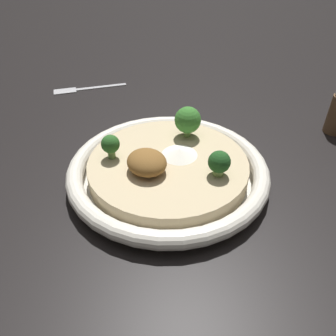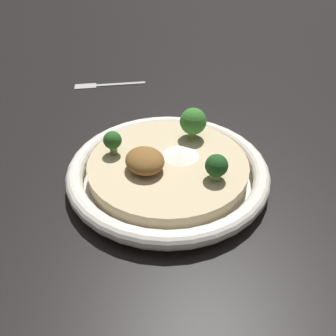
{
  "view_description": "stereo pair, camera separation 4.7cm",
  "coord_description": "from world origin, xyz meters",
  "px_view_note": "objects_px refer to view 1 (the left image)",
  "views": [
    {
      "loc": [
        0.28,
        -0.24,
        0.31
      ],
      "look_at": [
        0.0,
        0.0,
        0.02
      ],
      "focal_mm": 35.0,
      "sensor_mm": 36.0,
      "label": 1
    },
    {
      "loc": [
        0.31,
        -0.2,
        0.31
      ],
      "look_at": [
        0.0,
        0.0,
        0.02
      ],
      "focal_mm": 35.0,
      "sensor_mm": 36.0,
      "label": 2
    }
  ],
  "objects_px": {
    "broccoli_right": "(219,163)",
    "broccoli_front_left": "(111,145)",
    "risotto_bowl": "(168,170)",
    "fork_utensil": "(82,89)",
    "broccoli_back_left": "(188,120)"
  },
  "relations": [
    {
      "from": "broccoli_right",
      "to": "broccoli_front_left",
      "type": "relative_size",
      "value": 0.99
    },
    {
      "from": "risotto_bowl",
      "to": "fork_utensil",
      "type": "xyz_separation_m",
      "value": [
        -0.37,
        0.06,
        -0.02
      ]
    },
    {
      "from": "broccoli_back_left",
      "to": "broccoli_front_left",
      "type": "bearing_deg",
      "value": -102.5
    },
    {
      "from": "broccoli_back_left",
      "to": "broccoli_right",
      "type": "bearing_deg",
      "value": -19.95
    },
    {
      "from": "broccoli_front_left",
      "to": "fork_utensil",
      "type": "bearing_deg",
      "value": 159.36
    },
    {
      "from": "broccoli_right",
      "to": "fork_utensil",
      "type": "xyz_separation_m",
      "value": [
        -0.43,
        0.03,
        -0.05
      ]
    },
    {
      "from": "broccoli_back_left",
      "to": "fork_utensil",
      "type": "bearing_deg",
      "value": -179.1
    },
    {
      "from": "broccoli_front_left",
      "to": "broccoli_back_left",
      "type": "height_order",
      "value": "broccoli_back_left"
    },
    {
      "from": "risotto_bowl",
      "to": "broccoli_back_left",
      "type": "relative_size",
      "value": 5.91
    },
    {
      "from": "risotto_bowl",
      "to": "broccoli_right",
      "type": "bearing_deg",
      "value": 23.87
    },
    {
      "from": "risotto_bowl",
      "to": "fork_utensil",
      "type": "distance_m",
      "value": 0.37
    },
    {
      "from": "risotto_bowl",
      "to": "fork_utensil",
      "type": "height_order",
      "value": "risotto_bowl"
    },
    {
      "from": "risotto_bowl",
      "to": "broccoli_front_left",
      "type": "xyz_separation_m",
      "value": [
        -0.06,
        -0.06,
        0.04
      ]
    },
    {
      "from": "broccoli_right",
      "to": "fork_utensil",
      "type": "height_order",
      "value": "broccoli_right"
    },
    {
      "from": "risotto_bowl",
      "to": "broccoli_front_left",
      "type": "bearing_deg",
      "value": -135.53
    }
  ]
}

